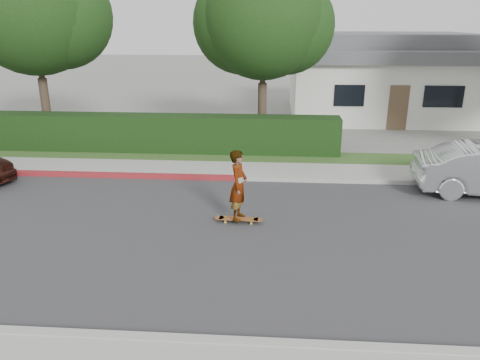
{
  "coord_description": "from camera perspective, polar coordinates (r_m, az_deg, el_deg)",
  "views": [
    {
      "loc": [
        1.95,
        -10.28,
        4.98
      ],
      "look_at": [
        1.13,
        1.24,
        1.0
      ],
      "focal_mm": 35.0,
      "sensor_mm": 36.0,
      "label": 1
    }
  ],
  "objects": [
    {
      "name": "curb_far",
      "position": [
        15.32,
        -3.47,
        0.3
      ],
      "size": [
        60.0,
        0.2,
        0.15
      ],
      "primitive_type": "cube",
      "color": "#9E9E99",
      "rests_on": "ground"
    },
    {
      "name": "ground",
      "position": [
        11.59,
        -6.07,
        -6.55
      ],
      "size": [
        120.0,
        120.0,
        0.0
      ],
      "primitive_type": "plane",
      "color": "slate",
      "rests_on": "ground"
    },
    {
      "name": "hedge",
      "position": [
        18.65,
        -11.49,
        5.52
      ],
      "size": [
        15.0,
        1.0,
        1.5
      ],
      "primitive_type": "cube",
      "color": "black",
      "rests_on": "ground"
    },
    {
      "name": "house",
      "position": [
        27.12,
        17.33,
        12.07
      ],
      "size": [
        10.6,
        8.6,
        4.3
      ],
      "color": "beige",
      "rests_on": "ground"
    },
    {
      "name": "sidewalk_far",
      "position": [
        16.17,
        -3.06,
        1.27
      ],
      "size": [
        60.0,
        1.6,
        0.12
      ],
      "primitive_type": "cube",
      "color": "gray",
      "rests_on": "ground"
    },
    {
      "name": "curb_red_section",
      "position": [
        16.71,
        -20.73,
        0.68
      ],
      "size": [
        12.0,
        0.21,
        0.15
      ],
      "primitive_type": "cube",
      "color": "maroon",
      "rests_on": "ground"
    },
    {
      "name": "skateboard",
      "position": [
        12.08,
        -0.17,
        -4.77
      ],
      "size": [
        1.26,
        0.3,
        0.12
      ],
      "rotation": [
        0.0,
        0.0,
        -0.05
      ],
      "color": "#B68832",
      "rests_on": "ground"
    },
    {
      "name": "tree_center",
      "position": [
        19.47,
        2.85,
        18.77
      ],
      "size": [
        5.66,
        4.84,
        7.44
      ],
      "color": "#33261C",
      "rests_on": "ground"
    },
    {
      "name": "tree_left",
      "position": [
        21.2,
        -23.72,
        18.28
      ],
      "size": [
        5.99,
        5.21,
        8.0
      ],
      "color": "#33261C",
      "rests_on": "ground"
    },
    {
      "name": "planting_strip",
      "position": [
        17.69,
        -2.43,
        2.82
      ],
      "size": [
        60.0,
        1.6,
        0.1
      ],
      "primitive_type": "cube",
      "color": "#2D4C1E",
      "rests_on": "ground"
    },
    {
      "name": "curb_near",
      "position": [
        8.13,
        -11.29,
        -18.54
      ],
      "size": [
        60.0,
        0.2,
        0.15
      ],
      "primitive_type": "cube",
      "color": "#9E9E99",
      "rests_on": "ground"
    },
    {
      "name": "road",
      "position": [
        11.59,
        -6.07,
        -6.53
      ],
      "size": [
        60.0,
        8.0,
        0.01
      ],
      "primitive_type": "cube",
      "color": "#2D2D30",
      "rests_on": "ground"
    },
    {
      "name": "skateboarder",
      "position": [
        11.73,
        -0.17,
        -0.63
      ],
      "size": [
        0.54,
        0.73,
        1.81
      ],
      "primitive_type": "imported",
      "rotation": [
        0.0,
        0.0,
        1.4
      ],
      "color": "white",
      "rests_on": "skateboard"
    }
  ]
}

